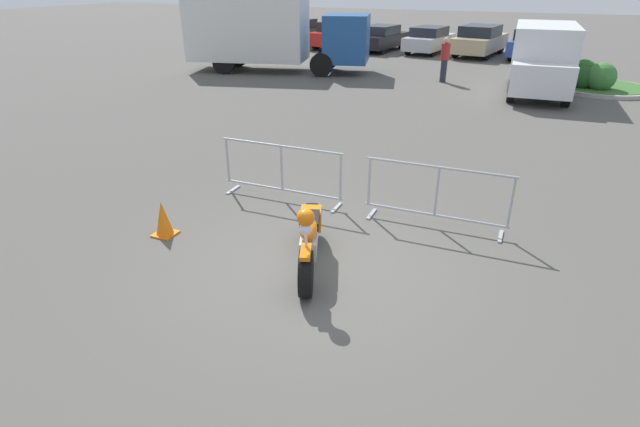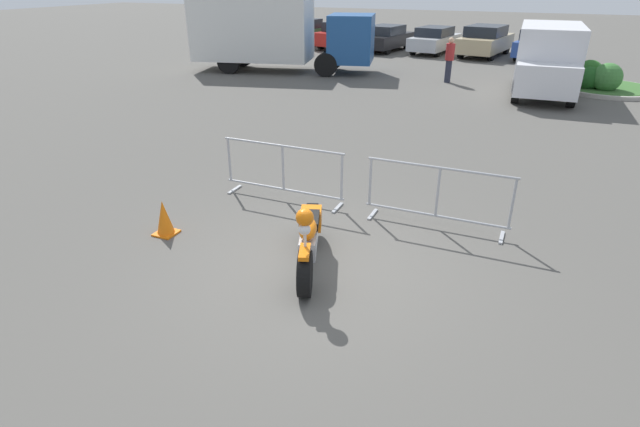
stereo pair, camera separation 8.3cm
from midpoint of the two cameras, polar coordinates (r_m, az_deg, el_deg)
The scene contains 15 objects.
ground_plane at distance 7.29m, azimuth 0.18°, elevation -6.18°, with size 120.00×120.00×0.00m, color #54514C.
motorcycle at distance 7.14m, azimuth -0.95°, elevation -2.67°, with size 0.91×2.04×1.20m.
crowd_barrier_near at distance 9.28m, azimuth -3.98°, elevation 4.82°, with size 2.42×0.45×1.07m.
crowd_barrier_far at distance 8.43m, azimuth 13.54°, elevation 1.96°, with size 2.42×0.45×1.07m.
box_truck at distance 22.90m, azimuth -5.30°, elevation 19.95°, with size 8.01×4.02×2.98m.
delivery_van at distance 19.85m, azimuth 24.70°, elevation 15.86°, with size 2.16×5.07×2.31m.
parked_car_green at distance 31.65m, azimuth -2.00°, elevation 19.98°, with size 2.49×4.66×1.50m.
parked_car_red at distance 30.76m, azimuth 2.86°, elevation 19.75°, with size 2.41×4.51×1.45m.
parked_car_black at distance 29.63m, azimuth 7.69°, elevation 19.26°, with size 2.25×4.22×1.36m.
parked_car_silver at distance 29.23m, azimuth 13.07°, elevation 18.77°, with size 2.25×4.21×1.36m.
parked_car_tan at distance 28.77m, azimuth 18.47°, elevation 18.24°, with size 2.52×4.72×1.52m.
parked_car_blue at distance 28.62m, azimuth 23.92°, elevation 17.31°, with size 2.41×4.52×1.46m.
pedestrian at distance 20.94m, azimuth 14.69°, elevation 16.78°, with size 0.46×0.46×1.69m.
planter_island at distance 21.41m, azimuth 29.53°, elevation 12.99°, with size 3.47×3.47×1.07m.
traffic_cone at distance 8.43m, azimuth -17.12°, elevation -0.50°, with size 0.34×0.34×0.59m.
Camera 2 is at (2.49, -5.67, 3.83)m, focal length 28.00 mm.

